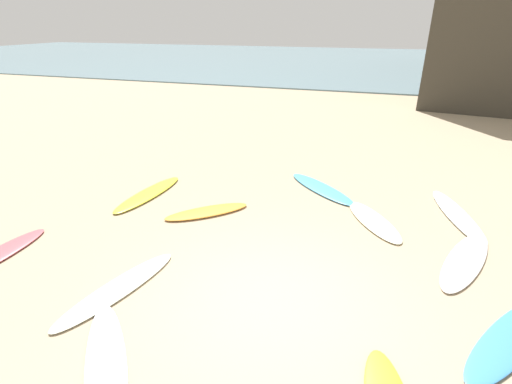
% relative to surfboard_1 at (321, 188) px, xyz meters
% --- Properties ---
extents(ground_plane, '(120.00, 120.00, 0.00)m').
position_rel_surfboard_1_xyz_m(ground_plane, '(-0.03, -4.51, -0.04)').
color(ground_plane, tan).
extents(ocean_water, '(120.00, 40.00, 0.08)m').
position_rel_surfboard_1_xyz_m(ocean_water, '(-0.03, 34.91, 0.00)').
color(ocean_water, slate).
rests_on(ocean_water, ground_plane).
extents(surfboard_1, '(2.10, 1.96, 0.07)m').
position_rel_surfboard_1_xyz_m(surfboard_1, '(0.00, 0.00, 0.00)').
color(surfboard_1, '#4BA3D3').
rests_on(surfboard_1, ground_plane).
extents(surfboard_2, '(1.40, 2.38, 0.07)m').
position_rel_surfboard_1_xyz_m(surfboard_2, '(2.97, -2.40, -0.00)').
color(surfboard_2, white).
rests_on(surfboard_2, ground_plane).
extents(surfboard_3, '(1.79, 1.64, 0.08)m').
position_rel_surfboard_1_xyz_m(surfboard_3, '(-2.24, -2.10, 0.01)').
color(surfboard_3, orange).
rests_on(surfboard_3, ground_plane).
extents(surfboard_4, '(1.09, 2.37, 0.06)m').
position_rel_surfboard_1_xyz_m(surfboard_4, '(-2.48, -4.98, -0.00)').
color(surfboard_4, silver).
rests_on(surfboard_4, ground_plane).
extents(surfboard_6, '(2.00, 2.32, 0.09)m').
position_rel_surfboard_1_xyz_m(surfboard_6, '(-1.62, -6.39, 0.01)').
color(surfboard_6, silver).
rests_on(surfboard_6, ground_plane).
extents(surfboard_7, '(1.52, 1.95, 0.07)m').
position_rel_surfboard_1_xyz_m(surfboard_7, '(1.35, -1.38, -0.00)').
color(surfboard_7, '#EDECC1').
rests_on(surfboard_7, ground_plane).
extents(surfboard_8, '(0.81, 2.42, 0.08)m').
position_rel_surfboard_1_xyz_m(surfboard_8, '(-4.03, -1.66, 0.00)').
color(surfboard_8, yellow).
rests_on(surfboard_8, ground_plane).
extents(surfboard_9, '(1.76, 2.26, 0.07)m').
position_rel_surfboard_1_xyz_m(surfboard_9, '(3.22, -4.26, -0.00)').
color(surfboard_9, '#4391DD').
rests_on(surfboard_9, ground_plane).
extents(surfboard_10, '(1.12, 2.62, 0.08)m').
position_rel_surfboard_1_xyz_m(surfboard_10, '(3.09, -0.53, 0.00)').
color(surfboard_10, white).
rests_on(surfboard_10, ground_plane).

